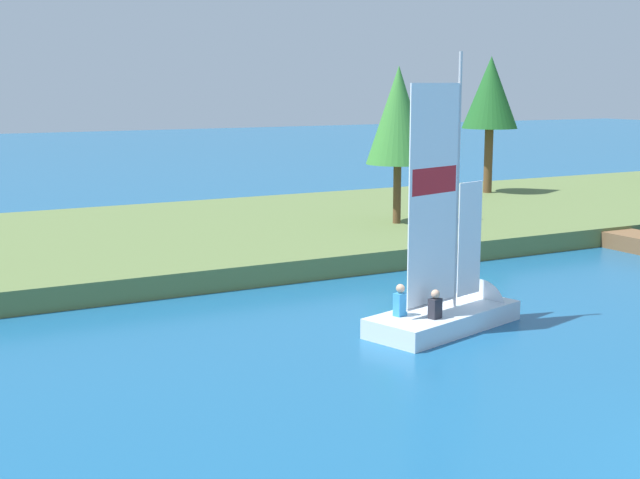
% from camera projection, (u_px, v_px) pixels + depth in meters
% --- Properties ---
extents(shore_bank, '(80.00, 14.01, 0.66)m').
position_uv_depth(shore_bank, '(227.00, 234.00, 31.77)').
color(shore_bank, '#5B703D').
rests_on(shore_bank, ground).
extents(shoreline_tree_midleft, '(2.28, 2.28, 5.64)m').
position_uv_depth(shoreline_tree_midleft, '(398.00, 116.00, 31.49)').
color(shoreline_tree_midleft, brown).
rests_on(shoreline_tree_midleft, shore_bank).
extents(shoreline_tree_centre, '(2.55, 2.55, 6.25)m').
position_uv_depth(shoreline_tree_centre, '(490.00, 94.00, 40.40)').
color(shoreline_tree_centre, brown).
rests_on(shoreline_tree_centre, shore_bank).
extents(sailboat, '(4.75, 2.70, 6.86)m').
position_uv_depth(sailboat, '(462.00, 305.00, 21.13)').
color(sailboat, silver).
rests_on(sailboat, ground).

